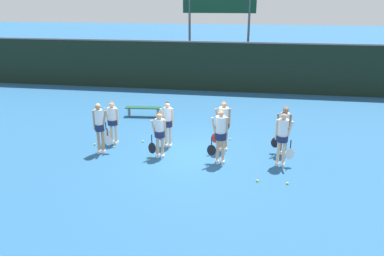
{
  "coord_description": "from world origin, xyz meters",
  "views": [
    {
      "loc": [
        2.03,
        -11.97,
        5.18
      ],
      "look_at": [
        0.01,
        0.05,
        0.94
      ],
      "focal_mm": 35.0,
      "sensor_mm": 36.0,
      "label": 1
    }
  ],
  "objects_px": {
    "scoreboard": "(219,12)",
    "player_3": "(283,134)",
    "player_5": "(168,121)",
    "bench_courtside": "(143,109)",
    "player_4": "(112,119)",
    "player_0": "(100,124)",
    "player_6": "(223,122)",
    "tennis_ball_3": "(150,146)",
    "tennis_ball_4": "(150,157)",
    "tennis_ball_5": "(230,139)",
    "tennis_ball_0": "(257,181)",
    "tennis_ball_9": "(114,147)",
    "tennis_ball_2": "(95,144)",
    "tennis_ball_1": "(110,135)",
    "player_1": "(159,131)",
    "tennis_ball_7": "(143,141)",
    "player_7": "(284,127)",
    "tennis_ball_6": "(294,152)",
    "tennis_ball_8": "(287,183)",
    "player_2": "(220,132)"
  },
  "relations": [
    {
      "from": "tennis_ball_9",
      "to": "tennis_ball_0",
      "type": "bearing_deg",
      "value": -19.55
    },
    {
      "from": "tennis_ball_3",
      "to": "tennis_ball_4",
      "type": "xyz_separation_m",
      "value": [
        0.29,
        -1.0,
        0.0
      ]
    },
    {
      "from": "tennis_ball_4",
      "to": "tennis_ball_7",
      "type": "bearing_deg",
      "value": 115.15
    },
    {
      "from": "player_4",
      "to": "player_5",
      "type": "relative_size",
      "value": 0.97
    },
    {
      "from": "player_7",
      "to": "tennis_ball_7",
      "type": "height_order",
      "value": "player_7"
    },
    {
      "from": "player_1",
      "to": "tennis_ball_3",
      "type": "distance_m",
      "value": 1.35
    },
    {
      "from": "tennis_ball_7",
      "to": "player_5",
      "type": "bearing_deg",
      "value": -12.26
    },
    {
      "from": "bench_courtside",
      "to": "tennis_ball_1",
      "type": "xyz_separation_m",
      "value": [
        -0.59,
        -2.71,
        -0.34
      ]
    },
    {
      "from": "tennis_ball_5",
      "to": "tennis_ball_7",
      "type": "bearing_deg",
      "value": -166.6
    },
    {
      "from": "player_5",
      "to": "tennis_ball_0",
      "type": "bearing_deg",
      "value": -40.84
    },
    {
      "from": "tennis_ball_2",
      "to": "tennis_ball_7",
      "type": "height_order",
      "value": "tennis_ball_2"
    },
    {
      "from": "tennis_ball_5",
      "to": "player_7",
      "type": "bearing_deg",
      "value": -27.46
    },
    {
      "from": "player_6",
      "to": "tennis_ball_2",
      "type": "bearing_deg",
      "value": 172.5
    },
    {
      "from": "player_0",
      "to": "player_4",
      "type": "xyz_separation_m",
      "value": [
        0.11,
        0.92,
        -0.08
      ]
    },
    {
      "from": "player_5",
      "to": "bench_courtside",
      "type": "bearing_deg",
      "value": 114.7
    },
    {
      "from": "player_4",
      "to": "player_6",
      "type": "height_order",
      "value": "player_6"
    },
    {
      "from": "player_4",
      "to": "tennis_ball_4",
      "type": "bearing_deg",
      "value": -30.11
    },
    {
      "from": "tennis_ball_3",
      "to": "tennis_ball_4",
      "type": "distance_m",
      "value": 1.04
    },
    {
      "from": "scoreboard",
      "to": "player_3",
      "type": "bearing_deg",
      "value": -74.27
    },
    {
      "from": "bench_courtside",
      "to": "tennis_ball_8",
      "type": "height_order",
      "value": "bench_courtside"
    },
    {
      "from": "player_6",
      "to": "bench_courtside",
      "type": "bearing_deg",
      "value": 127.6
    },
    {
      "from": "player_4",
      "to": "tennis_ball_4",
      "type": "xyz_separation_m",
      "value": [
        1.71,
        -1.13,
        -0.93
      ]
    },
    {
      "from": "player_1",
      "to": "tennis_ball_4",
      "type": "relative_size",
      "value": 23.41
    },
    {
      "from": "player_7",
      "to": "tennis_ball_3",
      "type": "relative_size",
      "value": 25.04
    },
    {
      "from": "player_5",
      "to": "tennis_ball_7",
      "type": "relative_size",
      "value": 24.19
    },
    {
      "from": "tennis_ball_6",
      "to": "tennis_ball_2",
      "type": "bearing_deg",
      "value": -176.02
    },
    {
      "from": "player_3",
      "to": "player_5",
      "type": "relative_size",
      "value": 1.08
    },
    {
      "from": "tennis_ball_4",
      "to": "player_2",
      "type": "bearing_deg",
      "value": 1.25
    },
    {
      "from": "player_7",
      "to": "tennis_ball_4",
      "type": "xyz_separation_m",
      "value": [
        -4.49,
        -1.2,
        -0.96
      ]
    },
    {
      "from": "player_6",
      "to": "tennis_ball_3",
      "type": "height_order",
      "value": "player_6"
    },
    {
      "from": "tennis_ball_2",
      "to": "tennis_ball_3",
      "type": "xyz_separation_m",
      "value": [
        2.06,
        0.17,
        -0.0
      ]
    },
    {
      "from": "player_3",
      "to": "tennis_ball_1",
      "type": "bearing_deg",
      "value": 174.12
    },
    {
      "from": "scoreboard",
      "to": "tennis_ball_6",
      "type": "xyz_separation_m",
      "value": [
        3.77,
        -10.38,
        -4.39
      ]
    },
    {
      "from": "tennis_ball_0",
      "to": "tennis_ball_5",
      "type": "distance_m",
      "value": 3.51
    },
    {
      "from": "player_6",
      "to": "tennis_ball_0",
      "type": "relative_size",
      "value": 25.26
    },
    {
      "from": "player_3",
      "to": "tennis_ball_2",
      "type": "height_order",
      "value": "player_3"
    },
    {
      "from": "tennis_ball_3",
      "to": "tennis_ball_8",
      "type": "relative_size",
      "value": 0.97
    },
    {
      "from": "player_3",
      "to": "player_7",
      "type": "height_order",
      "value": "player_3"
    },
    {
      "from": "tennis_ball_2",
      "to": "tennis_ball_6",
      "type": "distance_m",
      "value": 7.27
    },
    {
      "from": "player_7",
      "to": "tennis_ball_0",
      "type": "bearing_deg",
      "value": -107.66
    },
    {
      "from": "player_1",
      "to": "tennis_ball_2",
      "type": "relative_size",
      "value": 22.43
    },
    {
      "from": "tennis_ball_1",
      "to": "scoreboard",
      "type": "bearing_deg",
      "value": 71.41
    },
    {
      "from": "player_2",
      "to": "player_4",
      "type": "height_order",
      "value": "player_2"
    },
    {
      "from": "player_7",
      "to": "tennis_ball_2",
      "type": "distance_m",
      "value": 6.92
    },
    {
      "from": "player_3",
      "to": "player_7",
      "type": "bearing_deg",
      "value": 92.04
    },
    {
      "from": "tennis_ball_4",
      "to": "tennis_ball_5",
      "type": "relative_size",
      "value": 1.03
    },
    {
      "from": "tennis_ball_1",
      "to": "tennis_ball_9",
      "type": "distance_m",
      "value": 1.36
    },
    {
      "from": "bench_courtside",
      "to": "player_1",
      "type": "xyz_separation_m",
      "value": [
        1.89,
        -4.39,
        0.57
      ]
    },
    {
      "from": "bench_courtside",
      "to": "tennis_ball_9",
      "type": "height_order",
      "value": "bench_courtside"
    },
    {
      "from": "player_3",
      "to": "tennis_ball_9",
      "type": "relative_size",
      "value": 26.74
    }
  ]
}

